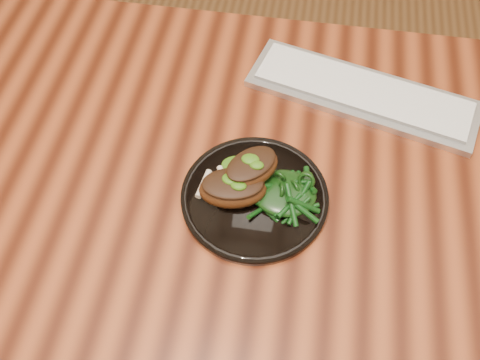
{
  "coord_description": "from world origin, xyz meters",
  "views": [
    {
      "loc": [
        0.03,
        -0.56,
        1.52
      ],
      "look_at": [
        -0.05,
        -0.06,
        0.78
      ],
      "focal_mm": 40.0,
      "sensor_mm": 36.0,
      "label": 1
    }
  ],
  "objects_px": {
    "desk": "(270,191)",
    "plate": "(255,197)",
    "lamb_chop_front": "(232,188)",
    "keyboard": "(362,93)",
    "greens_heap": "(285,191)"
  },
  "relations": [
    {
      "from": "plate",
      "to": "greens_heap",
      "type": "relative_size",
      "value": 2.32
    },
    {
      "from": "lamb_chop_front",
      "to": "greens_heap",
      "type": "xyz_separation_m",
      "value": [
        0.09,
        0.01,
        -0.01
      ]
    },
    {
      "from": "keyboard",
      "to": "plate",
      "type": "bearing_deg",
      "value": -122.69
    },
    {
      "from": "desk",
      "to": "lamb_chop_front",
      "type": "relative_size",
      "value": 13.0
    },
    {
      "from": "desk",
      "to": "greens_heap",
      "type": "xyz_separation_m",
      "value": [
        0.03,
        -0.07,
        0.11
      ]
    },
    {
      "from": "desk",
      "to": "greens_heap",
      "type": "relative_size",
      "value": 14.88
    },
    {
      "from": "greens_heap",
      "to": "keyboard",
      "type": "height_order",
      "value": "greens_heap"
    },
    {
      "from": "desk",
      "to": "lamb_chop_front",
      "type": "bearing_deg",
      "value": -125.14
    },
    {
      "from": "desk",
      "to": "keyboard",
      "type": "relative_size",
      "value": 3.47
    },
    {
      "from": "greens_heap",
      "to": "desk",
      "type": "bearing_deg",
      "value": 111.26
    },
    {
      "from": "desk",
      "to": "plate",
      "type": "height_order",
      "value": "plate"
    },
    {
      "from": "lamb_chop_front",
      "to": "keyboard",
      "type": "relative_size",
      "value": 0.27
    },
    {
      "from": "lamb_chop_front",
      "to": "desk",
      "type": "bearing_deg",
      "value": 54.86
    },
    {
      "from": "lamb_chop_front",
      "to": "keyboard",
      "type": "distance_m",
      "value": 0.35
    },
    {
      "from": "plate",
      "to": "lamb_chop_front",
      "type": "relative_size",
      "value": 2.02
    }
  ]
}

